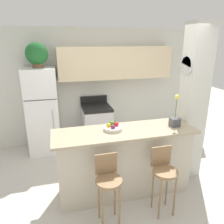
{
  "coord_description": "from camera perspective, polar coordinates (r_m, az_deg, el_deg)",
  "views": [
    {
      "loc": [
        -0.93,
        -2.77,
        2.26
      ],
      "look_at": [
        0.0,
        0.72,
        1.09
      ],
      "focal_mm": 35.0,
      "sensor_mm": 36.0,
      "label": 1
    }
  ],
  "objects": [
    {
      "name": "ground_plane",
      "position": [
        3.7,
        3.05,
        -19.75
      ],
      "size": [
        14.0,
        14.0,
        0.0
      ],
      "primitive_type": "plane",
      "color": "beige"
    },
    {
      "name": "orchid_vase",
      "position": [
        3.42,
        16.13,
        -1.7
      ],
      "size": [
        0.13,
        0.13,
        0.49
      ],
      "color": "#4C4C51",
      "rests_on": "counter_bar"
    },
    {
      "name": "potted_plant_on_fridge",
      "position": [
        4.51,
        -19.06,
        14.05
      ],
      "size": [
        0.43,
        0.43,
        0.48
      ],
      "color": "brown",
      "rests_on": "refrigerator"
    },
    {
      "name": "counter_bar",
      "position": [
        3.4,
        3.2,
        -12.77
      ],
      "size": [
        2.08,
        0.64,
        1.04
      ],
      "color": "beige",
      "rests_on": "ground_plane"
    },
    {
      "name": "stove_range",
      "position": [
        4.91,
        -3.97,
        -3.55
      ],
      "size": [
        0.61,
        0.66,
        1.07
      ],
      "color": "silver",
      "rests_on": "ground_plane"
    },
    {
      "name": "bar_stool_right",
      "position": [
        3.08,
        13.36,
        -14.93
      ],
      "size": [
        0.33,
        0.33,
        0.93
      ],
      "color": "olive",
      "rests_on": "ground_plane"
    },
    {
      "name": "bar_stool_left",
      "position": [
        2.84,
        -1.02,
        -17.49
      ],
      "size": [
        0.33,
        0.33,
        0.93
      ],
      "color": "olive",
      "rests_on": "ground_plane"
    },
    {
      "name": "wall_back",
      "position": [
        4.97,
        -2.16,
        9.0
      ],
      "size": [
        5.6,
        0.38,
        2.55
      ],
      "color": "silver",
      "rests_on": "ground_plane"
    },
    {
      "name": "refrigerator",
      "position": [
        4.71,
        -17.66,
        0.16
      ],
      "size": [
        0.63,
        0.64,
        1.77
      ],
      "color": "white",
      "rests_on": "ground_plane"
    },
    {
      "name": "pillar_right",
      "position": [
        3.81,
        20.34,
        1.94
      ],
      "size": [
        0.38,
        0.32,
        2.55
      ],
      "color": "silver",
      "rests_on": "ground_plane"
    },
    {
      "name": "fruit_bowl",
      "position": [
        3.17,
        0.18,
        -4.0
      ],
      "size": [
        0.28,
        0.28,
        0.12
      ],
      "color": "silver",
      "rests_on": "counter_bar"
    }
  ]
}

